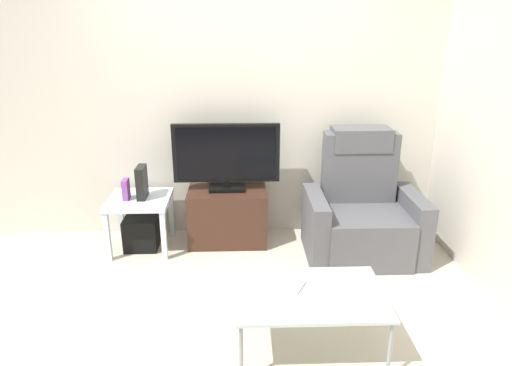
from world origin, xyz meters
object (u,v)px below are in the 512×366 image
at_px(subwoofer_box, 142,232).
at_px(cell_phone, 297,286).
at_px(coffee_table, 310,296).
at_px(book_upright, 126,189).
at_px(game_console, 142,182).
at_px(recliner_armchair, 362,213).
at_px(tv_stand, 228,216).
at_px(television, 226,156).
at_px(side_table, 140,206).

height_order(subwoofer_box, cell_phone, cell_phone).
bearing_deg(subwoofer_box, coffee_table, -47.53).
xyz_separation_m(book_upright, cell_phone, (1.34, -1.34, -0.16)).
bearing_deg(game_console, recliner_armchair, -4.78).
xyz_separation_m(game_console, coffee_table, (1.28, -1.44, -0.24)).
xyz_separation_m(recliner_armchair, game_console, (-1.92, 0.16, 0.25)).
relative_size(tv_stand, cell_phone, 4.73).
height_order(television, coffee_table, television).
distance_m(television, coffee_table, 1.69).
height_order(recliner_armchair, side_table, recliner_armchair).
bearing_deg(recliner_armchair, subwoofer_box, -179.49).
bearing_deg(subwoofer_box, recliner_armchair, -4.40).
bearing_deg(tv_stand, book_upright, -172.94).
xyz_separation_m(subwoofer_box, book_upright, (-0.10, -0.02, 0.42)).
bearing_deg(tv_stand, recliner_armchair, -11.45).
bearing_deg(tv_stand, game_console, -173.95).
height_order(subwoofer_box, book_upright, book_upright).
xyz_separation_m(coffee_table, cell_phone, (-0.07, 0.07, 0.03)).
bearing_deg(side_table, recliner_armchair, -4.40).
bearing_deg(game_console, tv_stand, 6.05).
distance_m(subwoofer_box, book_upright, 0.43).
distance_m(tv_stand, subwoofer_box, 0.79).
distance_m(game_console, cell_phone, 1.84).
relative_size(tv_stand, side_table, 1.31).
xyz_separation_m(recliner_armchair, coffee_table, (-0.65, -1.28, 0.01)).
xyz_separation_m(recliner_armchair, cell_phone, (-0.72, -1.21, 0.04)).
relative_size(recliner_armchair, cell_phone, 7.20).
xyz_separation_m(book_upright, coffee_table, (1.41, -1.41, -0.19)).
relative_size(side_table, book_upright, 2.97).
bearing_deg(book_upright, subwoofer_box, 11.31).
bearing_deg(recliner_armchair, tv_stand, 173.46).
bearing_deg(side_table, subwoofer_box, 90.00).
xyz_separation_m(television, cell_phone, (0.46, -1.47, -0.42)).
bearing_deg(television, tv_stand, -90.00).
bearing_deg(television, book_upright, -171.71).
bearing_deg(game_console, book_upright, -167.47).
bearing_deg(book_upright, game_console, 12.53).
xyz_separation_m(tv_stand, cell_phone, (0.46, -1.45, 0.15)).
bearing_deg(coffee_table, side_table, 132.47).
relative_size(television, recliner_armchair, 0.88).
distance_m(recliner_armchair, book_upright, 2.07).
bearing_deg(game_console, television, 7.50).
height_order(recliner_armchair, coffee_table, recliner_armchair).
height_order(television, side_table, television).
bearing_deg(book_upright, tv_stand, 7.06).
distance_m(side_table, cell_phone, 1.84).
height_order(book_upright, cell_phone, book_upright).
distance_m(tv_stand, book_upright, 0.94).
bearing_deg(book_upright, coffee_table, -45.03).
distance_m(recliner_armchair, cell_phone, 1.41).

